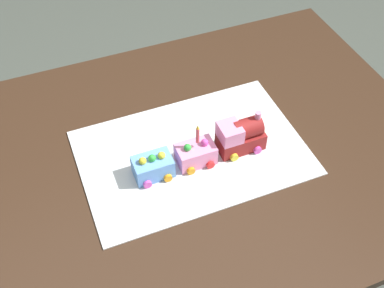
# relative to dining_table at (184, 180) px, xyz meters

# --- Properties ---
(ground_plane) EXTENTS (8.00, 8.00, 0.00)m
(ground_plane) POSITION_rel_dining_table_xyz_m (0.00, 0.00, -0.63)
(ground_plane) COLOR #474C44
(dining_table) EXTENTS (1.40, 1.00, 0.74)m
(dining_table) POSITION_rel_dining_table_xyz_m (0.00, 0.00, 0.00)
(dining_table) COLOR #382316
(dining_table) RESTS_ON ground
(cake_board) EXTENTS (0.60, 0.40, 0.00)m
(cake_board) POSITION_rel_dining_table_xyz_m (-0.03, -0.00, 0.11)
(cake_board) COLOR silver
(cake_board) RESTS_ON dining_table
(cake_locomotive) EXTENTS (0.14, 0.08, 0.12)m
(cake_locomotive) POSITION_rel_dining_table_xyz_m (-0.15, 0.03, 0.16)
(cake_locomotive) COLOR maroon
(cake_locomotive) RESTS_ON cake_board
(cake_car_hopper_bubblegum) EXTENTS (0.10, 0.08, 0.07)m
(cake_car_hopper_bubblegum) POSITION_rel_dining_table_xyz_m (-0.02, 0.03, 0.14)
(cake_car_hopper_bubblegum) COLOR pink
(cake_car_hopper_bubblegum) RESTS_ON cake_board
(cake_car_gondola_sky_blue) EXTENTS (0.10, 0.08, 0.07)m
(cake_car_gondola_sky_blue) POSITION_rel_dining_table_xyz_m (0.10, 0.03, 0.14)
(cake_car_gondola_sky_blue) COLOR #669EEA
(cake_car_gondola_sky_blue) RESTS_ON cake_board
(birthday_candle) EXTENTS (0.01, 0.01, 0.06)m
(birthday_candle) POSITION_rel_dining_table_xyz_m (-0.03, 0.03, 0.21)
(birthday_candle) COLOR #F24C59
(birthday_candle) RESTS_ON cake_car_hopper_bubblegum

